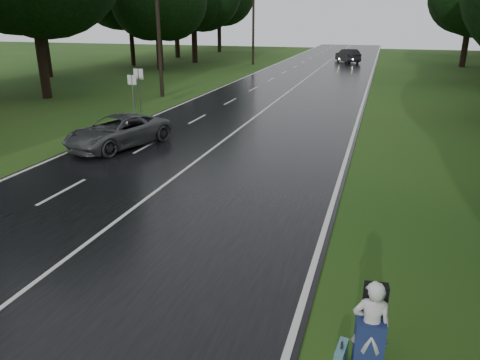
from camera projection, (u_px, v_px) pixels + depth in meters
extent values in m
plane|color=#294B16|center=(107.00, 229.00, 12.70)|extent=(160.00, 160.00, 0.00)
cube|color=black|center=(273.00, 104.00, 30.68)|extent=(12.00, 140.00, 0.04)
cube|color=silver|center=(273.00, 104.00, 30.67)|extent=(0.12, 140.00, 0.01)
imported|color=#434648|center=(118.00, 131.00, 20.43)|extent=(3.71, 5.46, 1.39)
imported|color=black|center=(348.00, 56.00, 57.88)|extent=(3.63, 5.29, 1.65)
imported|color=silver|center=(371.00, 327.00, 7.40)|extent=(0.66, 0.47, 1.69)
cube|color=navy|center=(369.00, 345.00, 7.53)|extent=(0.51, 0.37, 0.95)
cube|color=black|center=(375.00, 299.00, 7.49)|extent=(0.40, 0.25, 0.54)
cube|color=teal|center=(341.00, 355.00, 7.72)|extent=(0.21, 0.53, 0.37)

